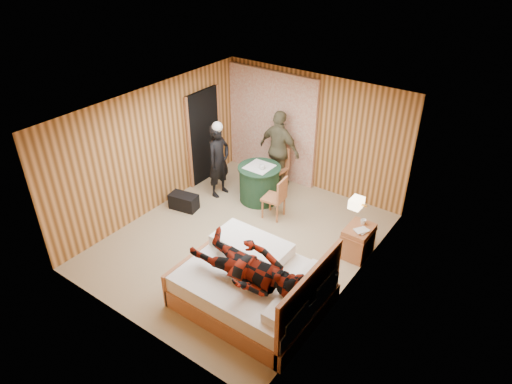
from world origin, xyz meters
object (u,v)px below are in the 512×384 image
Objects in this scene: wall_lamp at (357,203)px; woman_standing at (219,161)px; bed at (255,286)px; chair_near at (277,195)px; man_at_table at (279,150)px; man_on_bed at (247,260)px; round_table at (259,183)px; chair_far at (278,164)px; duffel_bag at (184,202)px; nightstand at (358,241)px.

woman_standing is (-3.30, 0.61, -0.52)m from wall_lamp.
bed is 2.37m from chair_near.
man_on_bed reaches higher than man_at_table.
chair_near is 2.63m from man_on_bed.
woman_standing is 1.31m from man_at_table.
round_table is 0.56× the size of woman_standing.
bed reaches higher than chair_far.
bed is 2.41× the size of round_table.
bed reaches higher than round_table.
wall_lamp is 2.06m from chair_near.
duffel_bag is 3.26m from man_on_bed.
man_on_bed is at bearing -59.68° from chair_far.
chair_far is (-2.48, 1.59, -0.76)m from wall_lamp.
man_on_bed is (1.70, -3.40, 0.46)m from chair_far.
man_on_bed reaches higher than bed.
wall_lamp is 2.79m from round_table.
bed is 1.35× the size of woman_standing.
bed is 3.59m from chair_far.
man_on_bed is (-0.77, -1.81, -0.30)m from wall_lamp.
man_at_table reaches higher than bed.
nightstand is 0.38× the size of woman_standing.
round_table is 1.01× the size of chair_near.
chair_far is (0.01, 0.69, 0.15)m from round_table.
chair_far is (-2.43, 1.19, 0.24)m from nightstand.
round_table is 1.59m from duffel_bag.
man_on_bed reaches higher than wall_lamp.
man_at_table reaches higher than chair_near.
bed is at bearing 97.37° from man_on_bed.
wall_lamp is at bearing 63.05° from bed.
nightstand reaches higher than duffel_bag.
wall_lamp reaches higher than chair_far.
wall_lamp reaches higher than bed.
duffel_bag is at bearing -115.56° from chair_far.
chair_near is at bearing 15.00° from duffel_bag.
chair_far is 1.07× the size of chair_near.
wall_lamp reaches higher than nightstand.
woman_standing is 0.89× the size of man_on_bed.
man_at_table is at bearing 153.29° from nightstand.
bed reaches higher than duffel_bag.
woman_standing is at bearing 169.57° from wall_lamp.
man_at_table is at bearing 116.38° from man_on_bed.
chair_far reaches higher than nightstand.
round_table is 0.76m from chair_near.
duffel_bag is 0.36× the size of woman_standing.
chair_near is at bearing -89.85° from woman_standing.
round_table is 0.51× the size of man_at_table.
chair_near is 1.32m from man_at_table.
round_table is 0.71m from chair_far.
bed is 1.23× the size of man_at_table.
nightstand is at bearing -22.25° from chair_far.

